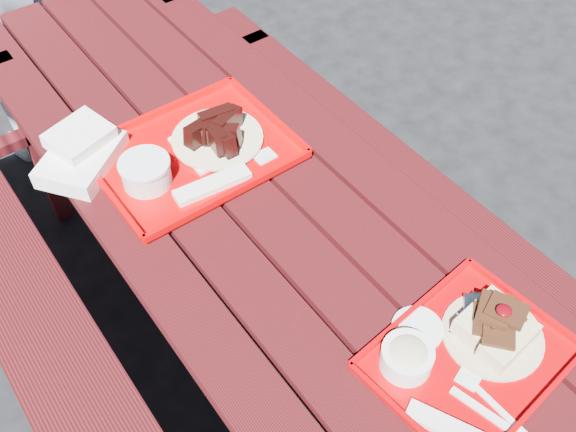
# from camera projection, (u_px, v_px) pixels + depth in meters

# --- Properties ---
(ground) EXTENTS (60.00, 60.00, 0.00)m
(ground) POSITION_uv_depth(u_px,v_px,m) (262.00, 346.00, 2.19)
(ground) COLOR black
(ground) RESTS_ON ground
(picnic_table_near) EXTENTS (1.41, 2.40, 0.75)m
(picnic_table_near) POSITION_uv_depth(u_px,v_px,m) (256.00, 244.00, 1.76)
(picnic_table_near) COLOR #400C0F
(picnic_table_near) RESTS_ON ground
(near_tray) EXTENTS (0.43, 0.35, 0.13)m
(near_tray) POSITION_uv_depth(u_px,v_px,m) (463.00, 348.00, 1.31)
(near_tray) COLOR #B00005
(near_tray) RESTS_ON picnic_table_near
(far_tray) EXTENTS (0.51, 0.40, 0.09)m
(far_tray) POSITION_uv_depth(u_px,v_px,m) (191.00, 153.00, 1.69)
(far_tray) COLOR #D20003
(far_tray) RESTS_ON picnic_table_near
(white_cloth) EXTENTS (0.27, 0.26, 0.09)m
(white_cloth) POSITION_uv_depth(u_px,v_px,m) (81.00, 153.00, 1.67)
(white_cloth) COLOR white
(white_cloth) RESTS_ON picnic_table_near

